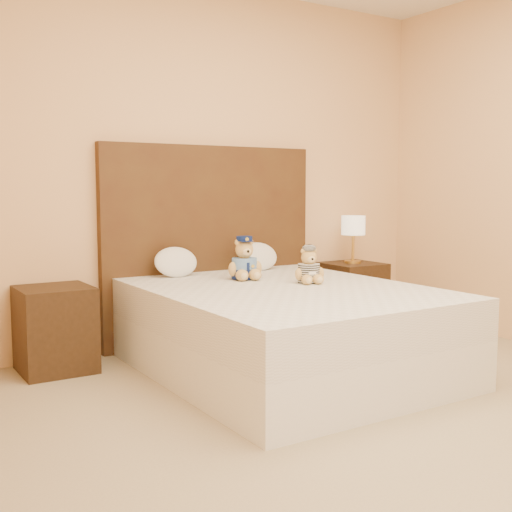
% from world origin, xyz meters
% --- Properties ---
extents(ground, '(4.00, 4.50, 0.00)m').
position_xyz_m(ground, '(0.00, 0.00, 0.00)').
color(ground, tan).
rests_on(ground, ground).
extents(room_walls, '(4.04, 4.52, 2.72)m').
position_xyz_m(room_walls, '(0.00, 0.46, 1.81)').
color(room_walls, '#E5B37D').
rests_on(room_walls, ground).
extents(bed, '(1.60, 2.00, 0.55)m').
position_xyz_m(bed, '(0.00, 1.20, 0.28)').
color(bed, white).
rests_on(bed, ground).
extents(headboard, '(1.75, 0.08, 1.50)m').
position_xyz_m(headboard, '(0.00, 2.21, 0.75)').
color(headboard, '#462E15').
rests_on(headboard, ground).
extents(nightstand_left, '(0.45, 0.45, 0.55)m').
position_xyz_m(nightstand_left, '(-1.25, 2.00, 0.28)').
color(nightstand_left, '#331F10').
rests_on(nightstand_left, ground).
extents(nightstand_right, '(0.45, 0.45, 0.55)m').
position_xyz_m(nightstand_right, '(1.25, 2.00, 0.28)').
color(nightstand_right, '#331F10').
rests_on(nightstand_right, ground).
extents(lamp, '(0.20, 0.20, 0.40)m').
position_xyz_m(lamp, '(1.25, 2.00, 0.85)').
color(lamp, gold).
rests_on(lamp, nightstand_right).
extents(teddy_police, '(0.30, 0.29, 0.30)m').
position_xyz_m(teddy_police, '(-0.03, 1.65, 0.70)').
color(teddy_police, tan).
rests_on(teddy_police, bed).
extents(teddy_prisoner, '(0.26, 0.26, 0.24)m').
position_xyz_m(teddy_prisoner, '(0.24, 1.27, 0.67)').
color(teddy_prisoner, tan).
rests_on(teddy_prisoner, bed).
extents(pillow_left, '(0.33, 0.21, 0.23)m').
position_xyz_m(pillow_left, '(-0.38, 2.03, 0.67)').
color(pillow_left, white).
rests_on(pillow_left, bed).
extents(pillow_right, '(0.33, 0.21, 0.23)m').
position_xyz_m(pillow_right, '(0.32, 2.03, 0.67)').
color(pillow_right, white).
rests_on(pillow_right, bed).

